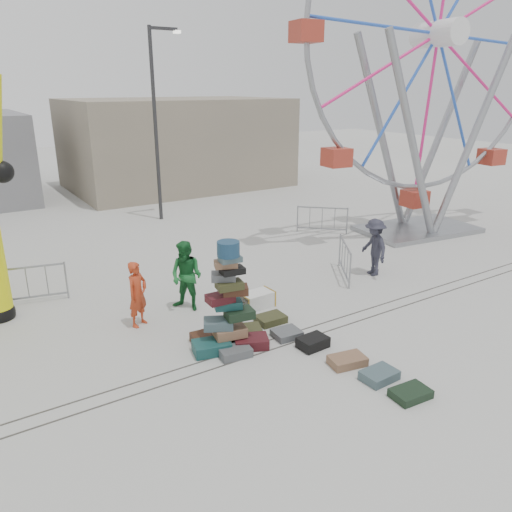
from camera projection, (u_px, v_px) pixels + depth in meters
ground at (267, 368)px, 10.62m from camera, size 90.00×90.00×0.00m
track_line_near at (252, 356)px, 11.10m from camera, size 40.00×0.04×0.01m
track_line_far at (243, 349)px, 11.41m from camera, size 40.00×0.04×0.01m
building_right at (176, 143)px, 29.30m from camera, size 12.00×8.00×5.00m
lamp_post_right at (157, 116)px, 21.09m from camera, size 1.41×0.25×8.00m
suitcase_tower at (229, 318)px, 11.34m from camera, size 1.94×1.61×2.54m
ferris_wheel at (435, 62)px, 18.48m from camera, size 11.37×3.36×13.26m
steamer_trunk at (257, 300)px, 13.49m from camera, size 0.93×0.56×0.43m
row_case_0 at (271, 319)px, 12.66m from camera, size 0.73×0.55×0.19m
row_case_1 at (287, 334)px, 11.93m from camera, size 0.68×0.60×0.17m
row_case_2 at (313, 342)px, 11.44m from camera, size 0.70×0.52×0.25m
row_case_3 at (347, 361)px, 10.74m from camera, size 0.86×0.63×0.19m
row_case_4 at (379, 375)px, 10.19m from camera, size 0.75×0.54×0.20m
row_case_5 at (411, 393)px, 9.62m from camera, size 0.79×0.57×0.17m
barricade_dummy_c at (28, 285)px, 13.62m from camera, size 1.97×0.54×1.10m
barricade_wheel_front at (345, 260)px, 15.56m from camera, size 1.18×1.73×1.10m
barricade_wheel_back at (322, 220)px, 20.19m from camera, size 1.53×1.44×1.10m
pedestrian_red at (138, 294)px, 12.29m from camera, size 0.73×0.65×1.68m
pedestrian_green at (186, 276)px, 13.15m from camera, size 1.10×1.16×1.89m
pedestrian_grey at (374, 247)px, 15.61m from camera, size 0.93×1.30×1.82m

